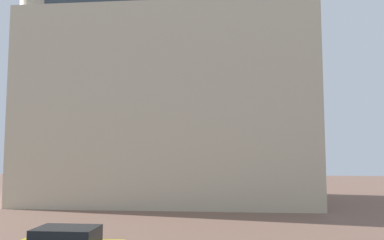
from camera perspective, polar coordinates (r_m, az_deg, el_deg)
landmark_building at (r=34.67m, az=-2.50°, el=4.50°), size 24.26×13.69×32.56m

